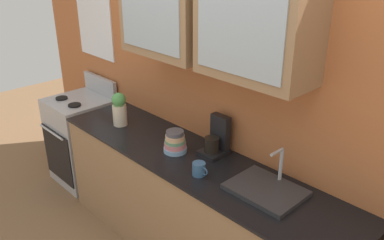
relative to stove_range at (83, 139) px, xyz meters
name	(u,v)px	position (x,y,z in m)	size (l,w,h in m)	color
back_wall_unit	(223,77)	(1.64, 0.30, 0.99)	(5.14, 0.45, 2.56)	#B76638
counter	(193,210)	(1.64, 0.00, -0.01)	(2.60, 0.62, 0.90)	#93704C
stove_range	(83,139)	(0.00, 0.00, 0.00)	(0.57, 0.61, 1.08)	#ADAFB5
sink_faucet	(266,189)	(2.26, 0.05, 0.46)	(0.46, 0.35, 0.26)	#2D2D30
bowl_stack	(175,142)	(1.47, -0.01, 0.52)	(0.18, 0.18, 0.17)	#8CB7E0
vase	(119,109)	(0.79, -0.04, 0.59)	(0.12, 0.12, 0.29)	beige
cup_near_sink	(199,169)	(1.83, -0.12, 0.49)	(0.12, 0.09, 0.09)	#38608C
coffee_maker	(216,140)	(1.69, 0.19, 0.55)	(0.17, 0.20, 0.29)	black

